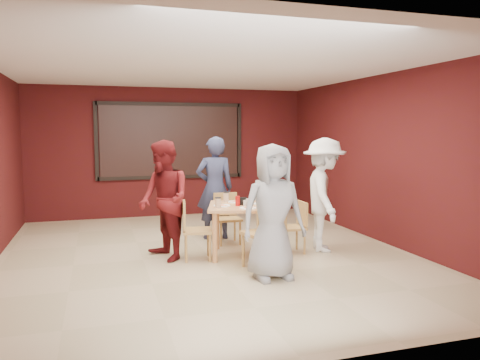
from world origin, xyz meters
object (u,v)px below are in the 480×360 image
object	(u,v)px
chair_left	(192,227)
diner_left	(164,200)
chair_back	(227,215)
diner_front	(273,212)
dining_table	(242,211)
chair_right	(296,224)
diner_back	(215,188)
diner_right	(324,195)
chair_front	(266,230)

from	to	relation	value
chair_left	diner_left	size ratio (longest dim) A/B	0.49
chair_back	diner_front	distance (m)	2.05
dining_table	chair_right	distance (m)	0.88
diner_back	diner_right	xyz separation A→B (m)	(1.42, -1.31, -0.00)
chair_right	chair_left	bearing A→B (deg)	177.70
diner_right	diner_left	bearing A→B (deg)	102.46
chair_left	dining_table	bearing A→B (deg)	0.34
chair_left	diner_back	bearing A→B (deg)	62.36
chair_front	chair_left	size ratio (longest dim) A/B	1.13
chair_front	chair_right	bearing A→B (deg)	43.90
dining_table	diner_left	bearing A→B (deg)	173.61
chair_front	diner_back	distance (m)	2.05
dining_table	chair_right	world-z (taller)	dining_table
diner_back	diner_right	distance (m)	1.93
chair_right	dining_table	bearing A→B (deg)	175.34
dining_table	chair_front	size ratio (longest dim) A/B	1.24
dining_table	diner_front	bearing A→B (deg)	-87.66
chair_right	diner_right	distance (m)	0.64
chair_back	diner_front	bearing A→B (deg)	-88.80
diner_right	chair_right	bearing A→B (deg)	104.81
chair_left	chair_right	bearing A→B (deg)	-2.30
diner_front	diner_left	distance (m)	1.75
chair_back	diner_front	xyz separation A→B (m)	(0.04, -2.01, 0.39)
chair_back	chair_left	xyz separation A→B (m)	(-0.76, -0.86, 0.02)
diner_front	chair_right	bearing A→B (deg)	50.60
chair_back	diner_front	world-z (taller)	diner_front
chair_right	diner_left	size ratio (longest dim) A/B	0.45
diner_front	chair_back	bearing A→B (deg)	88.06
chair_left	diner_right	bearing A→B (deg)	-2.41
chair_back	diner_back	xyz separation A→B (m)	(-0.12, 0.36, 0.41)
diner_back	diner_right	world-z (taller)	diner_back
diner_back	diner_left	xyz separation A→B (m)	(-1.03, -1.10, -0.01)
diner_front	diner_right	bearing A→B (deg)	36.98
chair_front	diner_left	bearing A→B (deg)	143.47
chair_left	diner_right	world-z (taller)	diner_right
chair_front	chair_left	world-z (taller)	chair_front
diner_back	dining_table	bearing A→B (deg)	101.58
chair_front	diner_left	distance (m)	1.57
diner_back	diner_left	size ratio (longest dim) A/B	1.02
chair_back	diner_right	distance (m)	1.66
dining_table	diner_front	distance (m)	1.17
diner_left	chair_front	bearing A→B (deg)	36.24
chair_right	diner_right	bearing A→B (deg)	-2.75
chair_back	diner_right	world-z (taller)	diner_right
chair_front	diner_left	world-z (taller)	diner_left
chair_back	chair_left	distance (m)	1.15
chair_left	diner_left	world-z (taller)	diner_left
diner_back	diner_right	size ratio (longest dim) A/B	1.00
dining_table	chair_front	bearing A→B (deg)	-82.96
diner_right	chair_front	bearing A→B (deg)	137.43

